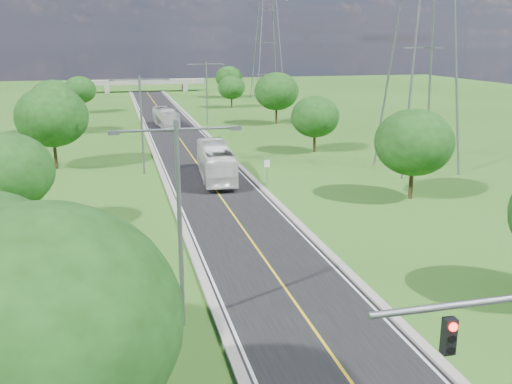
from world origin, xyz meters
TOP-DOWN VIEW (x-y plane):
  - ground at (0.00, 60.00)m, footprint 260.00×260.00m
  - road at (0.00, 66.00)m, footprint 8.00×150.00m
  - curb_left at (-4.25, 66.00)m, footprint 0.50×150.00m
  - curb_right at (4.25, 66.00)m, footprint 0.50×150.00m
  - speed_limit_sign at (5.20, 37.98)m, footprint 0.55×0.09m
  - overpass at (0.00, 140.00)m, footprint 30.00×3.00m
  - streetlight_near_left at (-6.00, 12.00)m, footprint 5.90×0.25m
  - streetlight_mid_left at (-6.00, 45.00)m, footprint 5.90×0.25m
  - streetlight_far_right at (6.00, 78.00)m, footprint 5.90×0.25m
  - power_tower_near at (22.00, 40.00)m, footprint 9.00×6.40m
  - power_tower_far at (26.00, 115.00)m, footprint 9.00×6.40m
  - tree_lb at (-16.00, 28.00)m, footprint 6.30×6.30m
  - tree_lc at (-15.00, 50.00)m, footprint 7.56×7.56m
  - tree_ld at (-17.00, 74.00)m, footprint 6.72×6.72m
  - tree_le at (-14.50, 98.00)m, footprint 5.88×5.88m
  - tree_lf at (-11.00, 2.00)m, footprint 7.98×7.98m
  - tree_rb at (16.00, 30.00)m, footprint 6.72×6.72m
  - tree_rc at (15.00, 52.00)m, footprint 5.88×5.88m
  - tree_rd at (17.00, 76.00)m, footprint 7.14×7.14m
  - tree_re at (14.50, 100.00)m, footprint 5.46×5.46m
  - tree_rf at (18.00, 120.00)m, footprint 6.30×6.30m
  - bus_outbound at (0.80, 41.06)m, footprint 3.78×12.36m
  - bus_inbound at (-0.80, 76.87)m, footprint 3.43×10.49m

SIDE VIEW (x-z plane):
  - ground at x=0.00m, z-range 0.00..0.00m
  - road at x=0.00m, z-range 0.00..0.06m
  - curb_left at x=-4.25m, z-range 0.00..0.22m
  - curb_right at x=4.25m, z-range 0.00..0.22m
  - bus_inbound at x=-0.80m, z-range 0.06..2.93m
  - speed_limit_sign at x=5.20m, z-range 0.40..2.80m
  - bus_outbound at x=0.80m, z-range 0.06..3.45m
  - overpass at x=0.00m, z-range 0.81..4.01m
  - tree_re at x=14.50m, z-range 0.85..7.20m
  - tree_le at x=-14.50m, z-range 0.91..7.75m
  - tree_rc at x=15.00m, z-range 0.91..7.75m
  - tree_lb at x=-16.00m, z-range 0.98..8.31m
  - tree_rf at x=18.00m, z-range 0.98..8.31m
  - tree_ld at x=-17.00m, z-range 1.05..8.86m
  - tree_rb at x=16.00m, z-range 1.05..8.86m
  - tree_rd at x=17.00m, z-range 1.11..9.42m
  - tree_lc at x=-15.00m, z-range 1.18..9.97m
  - tree_lf at x=-11.00m, z-range 1.24..10.53m
  - streetlight_near_left at x=-6.00m, z-range 0.94..10.94m
  - streetlight_mid_left at x=-6.00m, z-range 0.94..10.94m
  - streetlight_far_right at x=6.00m, z-range 0.94..10.94m
  - power_tower_near at x=22.00m, z-range 0.01..28.01m
  - power_tower_far at x=26.00m, z-range 0.01..28.01m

